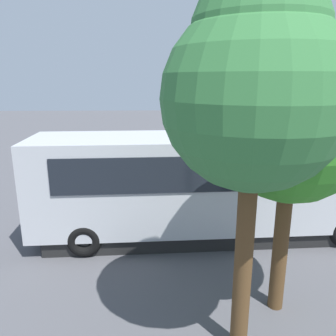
{
  "coord_description": "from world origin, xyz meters",
  "views": [
    {
      "loc": [
        1.34,
        14.05,
        4.92
      ],
      "look_at": [
        0.88,
        -0.13,
        1.1
      ],
      "focal_mm": 35.5,
      "sensor_mm": 36.0,
      "label": 1
    }
  ],
  "objects": [
    {
      "name": "bay_line_b",
      "position": [
        -0.06,
        -0.19,
        0.0
      ],
      "size": [
        0.14,
        4.56,
        0.01
      ],
      "color": "white",
      "rests_on": "ground_plane"
    },
    {
      "name": "parked_motorcycle_dark",
      "position": [
        -1.2,
        2.26,
        0.48
      ],
      "size": [
        2.04,
        0.66,
        0.99
      ],
      "color": "black",
      "rests_on": "ground_plane"
    },
    {
      "name": "stunt_motorcycle",
      "position": [
        3.6,
        -2.17,
        1.01
      ],
      "size": [
        2.01,
        0.58,
        1.73
      ],
      "color": "black",
      "rests_on": "ground_plane"
    },
    {
      "name": "spectator_far_left",
      "position": [
        -2.5,
        1.19,
        0.98
      ],
      "size": [
        0.58,
        0.36,
        1.66
      ],
      "color": "#473823",
      "rests_on": "ground_plane"
    },
    {
      "name": "spectator_centre",
      "position": [
        -0.18,
        1.29,
        1.06
      ],
      "size": [
        0.57,
        0.32,
        1.77
      ],
      "color": "#473823",
      "rests_on": "ground_plane"
    },
    {
      "name": "bay_line_a",
      "position": [
        -2.71,
        -0.19,
        0.0
      ],
      "size": [
        0.13,
        3.99,
        0.01
      ],
      "color": "white",
      "rests_on": "ground_plane"
    },
    {
      "name": "spectator_right",
      "position": [
        0.82,
        1.46,
        1.06
      ],
      "size": [
        0.57,
        0.39,
        1.78
      ],
      "color": "black",
      "rests_on": "ground_plane"
    },
    {
      "name": "tour_bus",
      "position": [
        -0.35,
        4.15,
        1.65
      ],
      "size": [
        11.1,
        2.97,
        3.25
      ],
      "color": "#B7BABF",
      "rests_on": "ground_plane"
    },
    {
      "name": "tree_centre",
      "position": [
        -1.26,
        7.75,
        4.17
      ],
      "size": [
        2.88,
        2.88,
        5.84
      ],
      "color": "#51381E",
      "rests_on": "ground_plane"
    },
    {
      "name": "bay_line_c",
      "position": [
        2.59,
        -0.19,
        0.0
      ],
      "size": [
        0.14,
        4.92,
        0.01
      ],
      "color": "white",
      "rests_on": "ground_plane"
    },
    {
      "name": "spectator_left",
      "position": [
        -1.45,
        1.46,
        1.09
      ],
      "size": [
        0.57,
        0.33,
        1.81
      ],
      "color": "#473823",
      "rests_on": "ground_plane"
    },
    {
      "name": "parked_motorcycle_silver",
      "position": [
        -3.68,
        2.25,
        0.48
      ],
      "size": [
        2.05,
        0.63,
        0.99
      ],
      "color": "black",
      "rests_on": "ground_plane"
    },
    {
      "name": "ground_plane",
      "position": [
        0.0,
        0.0,
        0.0
      ],
      "size": [
        80.0,
        80.0,
        0.0
      ],
      "primitive_type": "plane",
      "color": "#4C4C51"
    },
    {
      "name": "spectator_far_right",
      "position": [
        1.91,
        1.23,
        1.05
      ],
      "size": [
        0.57,
        0.38,
        1.76
      ],
      "color": "black",
      "rests_on": "ground_plane"
    },
    {
      "name": "traffic_cone",
      "position": [
        2.07,
        -1.56,
        0.3
      ],
      "size": [
        0.34,
        0.34,
        0.63
      ],
      "color": "orange",
      "rests_on": "ground_plane"
    },
    {
      "name": "tree_left",
      "position": [
        -0.15,
        8.91,
        4.81
      ],
      "size": [
        2.91,
        2.91,
        6.51
      ],
      "color": "#51381E",
      "rests_on": "ground_plane"
    }
  ]
}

